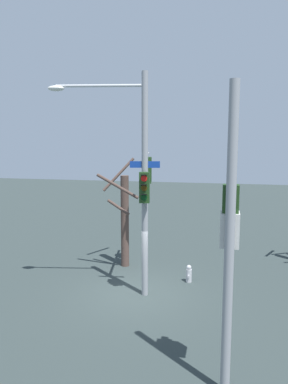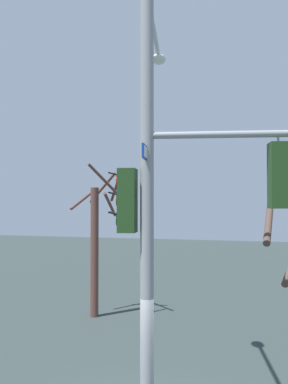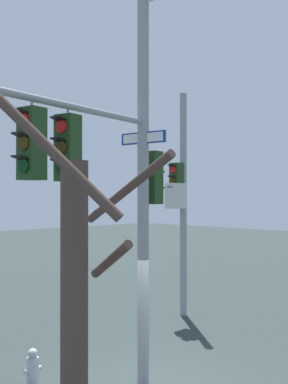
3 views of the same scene
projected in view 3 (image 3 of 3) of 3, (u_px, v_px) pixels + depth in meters
The scene contains 4 objects.
main_signal_pole_assembly at pixel (130, 153), 9.08m from camera, with size 4.50×4.00×8.26m.
secondary_pole_assembly at pixel (180, 197), 15.19m from camera, with size 0.76×0.43×7.04m.
fire_hydrant at pixel (33, 368), 9.68m from camera, with size 0.38×0.24×0.73m.
bare_tree_behind_pole at pixel (78, 302), 6.53m from camera, with size 2.21×2.07×5.06m.
Camera 3 is at (6.93, 6.55, 3.81)m, focal length 45.20 mm.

